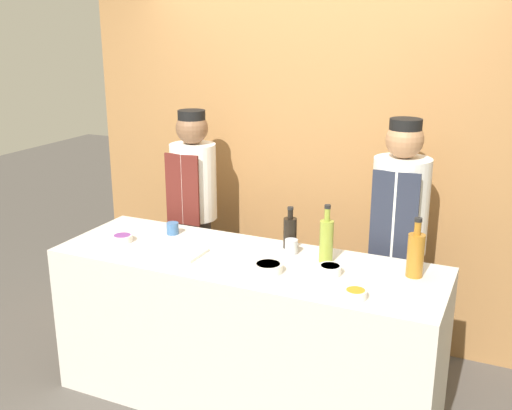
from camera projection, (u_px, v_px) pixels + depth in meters
The scene contains 15 objects.
ground_plane at pixel (246, 399), 3.69m from camera, with size 14.00×14.00×0.00m, color #4C4742.
cabinet_wall at pixel (312, 170), 4.32m from camera, with size 3.47×0.18×2.40m.
counter at pixel (246, 331), 3.55m from camera, with size 2.26×0.74×0.93m.
sauce_bowl_green at pixel (268, 267), 3.23m from camera, with size 0.16×0.16×0.05m.
sauce_bowl_orange at pixel (356, 293), 2.92m from camera, with size 0.11×0.11×0.04m.
sauce_bowl_yellow at pixel (330, 269), 3.20m from camera, with size 0.12×0.12×0.05m.
sauce_bowl_purple at pixel (122, 238), 3.68m from camera, with size 0.13×0.13×0.04m.
cutting_board at pixel (172, 251), 3.50m from camera, with size 0.37×0.22×0.02m.
bottle_oil at pixel (326, 240), 3.34m from camera, with size 0.08×0.08×0.33m.
bottle_soy at pixel (290, 232), 3.56m from camera, with size 0.08×0.08×0.25m.
bottle_amber at pixel (416, 254), 3.14m from camera, with size 0.09×0.09×0.33m.
cup_steel at pixel (291, 247), 3.48m from camera, with size 0.08×0.08×0.09m.
cup_blue at pixel (173, 228), 3.81m from camera, with size 0.08×0.08×0.08m.
chef_left at pixel (194, 213), 4.30m from camera, with size 0.32×0.32×1.65m.
chef_right at pixel (397, 241), 3.72m from camera, with size 0.35×0.35×1.68m.
Camera 1 is at (1.38, -2.87, 2.21)m, focal length 42.00 mm.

